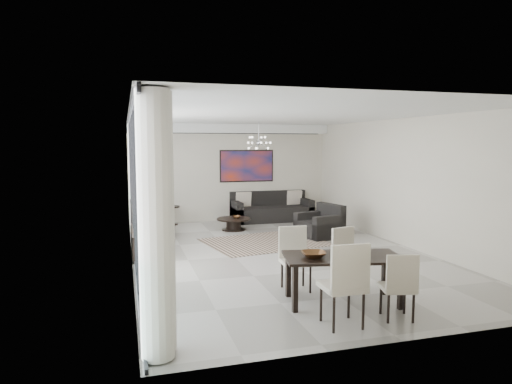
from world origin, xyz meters
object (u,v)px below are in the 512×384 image
object	(u,v)px
coffee_table	(234,223)
dining_table	(343,262)
tv_console	(143,242)
television	(150,213)
sofa_main	(271,211)

from	to	relation	value
coffee_table	dining_table	distance (m)	6.01
coffee_table	dining_table	size ratio (longest dim) A/B	0.50
coffee_table	tv_console	xyz separation A→B (m)	(-2.46, -2.09, 0.08)
tv_console	dining_table	world-z (taller)	dining_table
tv_console	television	xyz separation A→B (m)	(0.16, -0.03, 0.61)
tv_console	television	bearing A→B (deg)	-9.88
sofa_main	dining_table	xyz separation A→B (m)	(-1.25, -7.17, 0.32)
dining_table	tv_console	bearing A→B (deg)	124.44
television	dining_table	distance (m)	4.62
coffee_table	tv_console	distance (m)	3.23
television	dining_table	xyz separation A→B (m)	(2.51, -3.87, -0.26)
tv_console	coffee_table	bearing A→B (deg)	40.26
sofa_main	dining_table	distance (m)	7.29
television	dining_table	bearing A→B (deg)	-149.45
sofa_main	tv_console	xyz separation A→B (m)	(-3.92, -3.28, -0.03)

